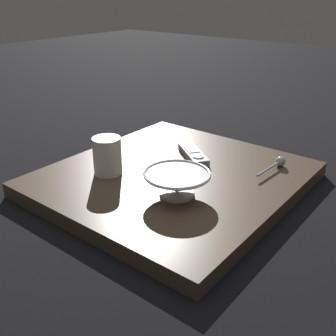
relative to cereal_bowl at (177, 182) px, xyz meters
The scene contains 6 objects.
ground_plane 0.15m from the cereal_bowl, 131.29° to the left, with size 6.00×6.00×0.00m, color black.
table 0.14m from the cereal_bowl, 131.29° to the left, with size 0.60×0.64×0.04m.
cereal_bowl is the anchor object (origin of this frame).
coffee_mug 0.22m from the cereal_bowl, behind, with size 0.08×0.11×0.10m.
teaspoon 0.33m from the cereal_bowl, 67.84° to the left, with size 0.03×0.14×0.03m.
tv_remote_near 0.24m from the cereal_bowl, 115.50° to the left, with size 0.15×0.13×0.02m.
Camera 1 is at (0.59, -0.77, 0.50)m, focal length 42.68 mm.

